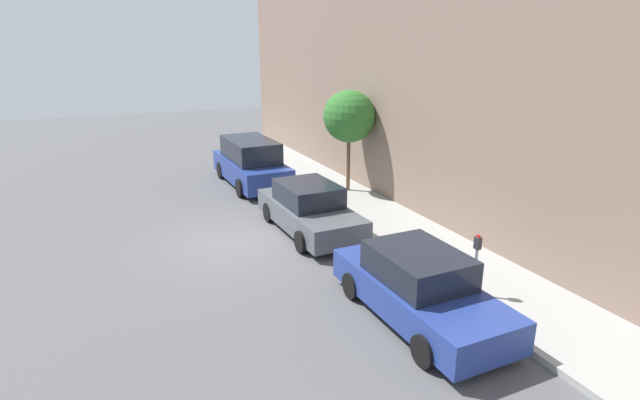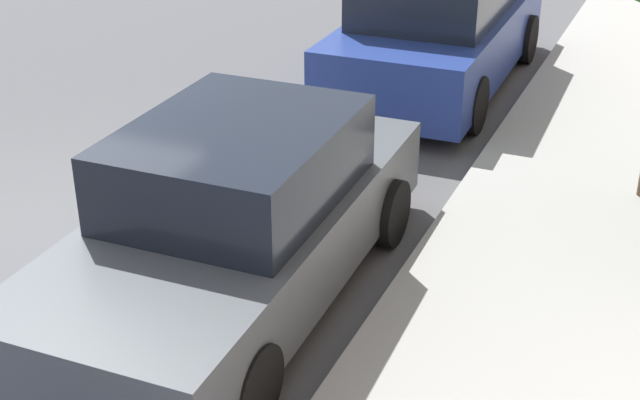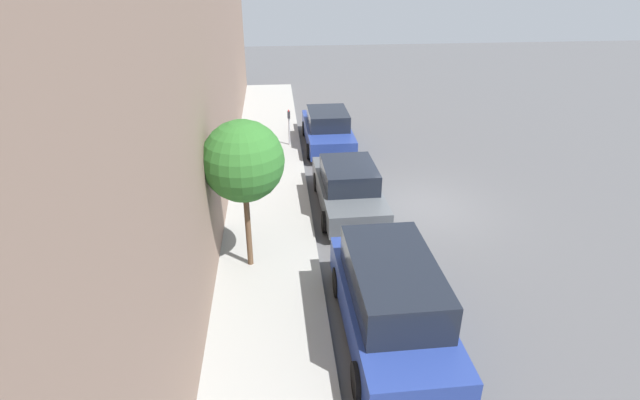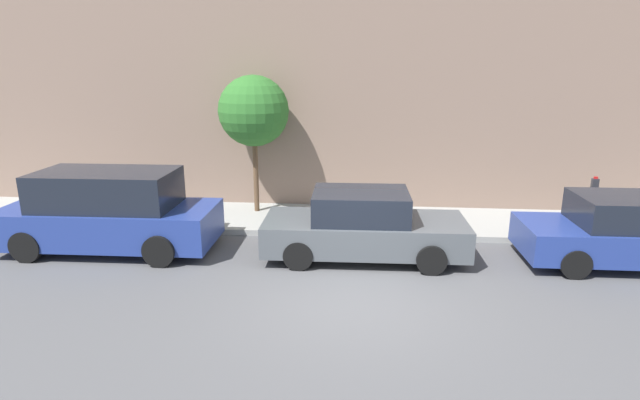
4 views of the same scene
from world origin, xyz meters
TOP-DOWN VIEW (x-y plane):
  - ground_plane at (0.00, 0.00)m, footprint 60.00×60.00m
  - sidewalk at (4.81, 0.00)m, footprint 2.61×32.00m
  - parked_sedan_nearest at (2.36, -5.83)m, footprint 1.92×4.52m
  - parked_sedan_second at (2.30, -0.14)m, footprint 1.92×4.54m
  - parked_minivan_third at (2.25, 5.76)m, footprint 2.02×4.93m
  - parking_meter_near at (3.95, -5.74)m, footprint 0.11×0.15m
  - street_tree at (5.28, 2.94)m, footprint 1.95×1.95m

SIDE VIEW (x-z plane):
  - ground_plane at x=0.00m, z-range 0.00..0.00m
  - sidewalk at x=4.81m, z-range 0.00..0.15m
  - parked_sedan_second at x=2.30m, z-range -0.05..1.49m
  - parked_sedan_nearest at x=2.36m, z-range -0.04..1.50m
  - parked_minivan_third at x=2.25m, z-range -0.03..1.87m
  - parking_meter_near at x=3.95m, z-range 0.32..1.79m
  - street_tree at x=5.28m, z-range 1.08..4.92m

